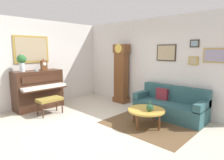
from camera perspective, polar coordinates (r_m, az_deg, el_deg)
name	(u,v)px	position (r m, az deg, el deg)	size (l,w,h in m)	color
ground_plane	(89,127)	(4.88, -6.83, -13.78)	(6.40, 6.00, 0.10)	beige
wall_left	(38,63)	(6.73, -21.39, 4.79)	(0.13, 4.90, 2.80)	silver
wall_back	(146,63)	(6.30, 10.14, 4.96)	(5.30, 0.13, 2.80)	silver
area_rug	(148,125)	(4.89, 10.71, -13.13)	(2.10, 1.50, 0.01)	brown
piano	(38,89)	(6.42, -21.16, -2.62)	(0.87, 1.44, 1.20)	#3D2316
piano_bench	(50,101)	(5.74, -18.15, -5.86)	(0.42, 0.70, 0.48)	#3D2316
grandfather_clock	(121,75)	(6.62, 2.76, 1.46)	(0.52, 0.34, 2.03)	brown
couch	(170,106)	(5.53, 16.93, -7.37)	(1.90, 0.80, 0.84)	#2D565B
coffee_table	(146,111)	(4.71, 10.20, -8.98)	(0.88, 0.88, 0.42)	gold
mantel_clock	(44,65)	(6.42, -19.73, 4.36)	(0.13, 0.18, 0.38)	brown
flower_vase	(22,61)	(6.14, -25.41, 5.17)	(0.26, 0.26, 0.58)	silver
teacup	(36,70)	(6.16, -21.67, 2.70)	(0.12, 0.12, 0.06)	#ADC6D6
green_jug	(150,107)	(4.56, 11.26, -8.07)	(0.17, 0.17, 0.24)	#234C33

